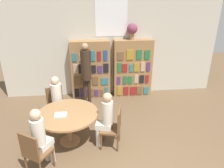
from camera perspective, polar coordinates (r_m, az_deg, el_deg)
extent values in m
cube|color=beige|center=(6.53, -0.22, 9.85)|extent=(6.40, 0.06, 3.00)
cube|color=white|center=(6.34, -0.20, 17.25)|extent=(0.90, 0.01, 1.10)
cube|color=olive|center=(6.51, -5.58, 3.80)|extent=(1.14, 0.32, 1.72)
cube|color=black|center=(6.62, -9.19, -2.30)|extent=(0.12, 0.02, 0.27)
cube|color=#4C2D6B|center=(6.61, -7.97, -2.17)|extent=(0.09, 0.02, 0.29)
cube|color=#4C2D6B|center=(6.62, -6.65, -2.36)|extent=(0.13, 0.02, 0.23)
cube|color=brown|center=(6.61, -5.35, -2.20)|extent=(0.11, 0.02, 0.26)
cube|color=#4C2D6B|center=(6.62, -4.06, -2.33)|extent=(0.12, 0.02, 0.21)
cube|color=brown|center=(6.63, -2.72, -2.25)|extent=(0.09, 0.02, 0.21)
cube|color=#2D707A|center=(6.62, -1.41, -1.94)|extent=(0.09, 0.02, 0.28)
cube|color=brown|center=(6.46, -8.99, 0.78)|extent=(0.18, 0.02, 0.29)
cube|color=black|center=(6.45, -6.58, 0.86)|extent=(0.22, 0.02, 0.28)
cube|color=brown|center=(6.45, -4.39, 0.89)|extent=(0.17, 0.02, 0.27)
cube|color=#2D707A|center=(6.48, -1.94, 0.75)|extent=(0.21, 0.02, 0.21)
cube|color=tan|center=(6.33, -9.47, 3.84)|extent=(0.13, 0.02, 0.27)
cube|color=black|center=(6.32, -7.95, 3.93)|extent=(0.15, 0.02, 0.28)
cube|color=olive|center=(6.32, -6.44, 3.98)|extent=(0.14, 0.02, 0.28)
cube|color=black|center=(6.32, -4.79, 3.87)|extent=(0.12, 0.02, 0.24)
cube|color=#4C2D6B|center=(6.33, -3.20, 3.86)|extent=(0.14, 0.02, 0.22)
cube|color=black|center=(6.33, -1.59, 4.16)|extent=(0.15, 0.02, 0.28)
cube|color=#2D707A|center=(6.22, -9.82, 6.89)|extent=(0.12, 0.02, 0.23)
cube|color=tan|center=(6.21, -8.05, 6.95)|extent=(0.11, 0.02, 0.23)
cube|color=#236638|center=(6.20, -6.46, 7.26)|extent=(0.15, 0.02, 0.28)
cube|color=#2D707A|center=(6.20, -4.99, 7.37)|extent=(0.12, 0.02, 0.29)
cube|color=maroon|center=(6.21, -3.39, 7.32)|extent=(0.11, 0.02, 0.27)
cube|color=navy|center=(6.21, -1.73, 7.48)|extent=(0.11, 0.02, 0.29)
cube|color=olive|center=(6.62, 5.39, 4.18)|extent=(1.14, 0.32, 1.72)
cube|color=olive|center=(6.66, 1.92, -1.76)|extent=(0.12, 0.02, 0.29)
cube|color=maroon|center=(6.69, 3.66, -1.78)|extent=(0.15, 0.02, 0.26)
cube|color=maroon|center=(6.73, 5.51, -1.73)|extent=(0.18, 0.02, 0.25)
cube|color=brown|center=(6.77, 7.15, -1.63)|extent=(0.18, 0.02, 0.26)
cube|color=#2D707A|center=(6.82, 8.88, -1.65)|extent=(0.14, 0.02, 0.23)
cube|color=#4C2D6B|center=(6.51, 1.77, 0.97)|extent=(0.10, 0.02, 0.23)
cube|color=#236638|center=(6.53, 3.40, 1.10)|extent=(0.11, 0.02, 0.25)
cube|color=#236638|center=(6.56, 4.76, 1.10)|extent=(0.13, 0.02, 0.23)
cube|color=tan|center=(6.59, 6.35, 1.31)|extent=(0.11, 0.02, 0.27)
cube|color=black|center=(6.63, 7.78, 1.27)|extent=(0.13, 0.02, 0.25)
cube|color=maroon|center=(6.67, 9.15, 1.32)|extent=(0.10, 0.02, 0.25)
cube|color=#236638|center=(6.37, 1.96, 4.32)|extent=(0.12, 0.02, 0.28)
cube|color=maroon|center=(6.40, 3.34, 4.21)|extent=(0.15, 0.02, 0.25)
cube|color=#2D707A|center=(6.43, 5.02, 4.16)|extent=(0.11, 0.02, 0.23)
cube|color=olive|center=(6.46, 6.44, 4.35)|extent=(0.15, 0.02, 0.26)
cube|color=tan|center=(6.49, 8.04, 4.47)|extent=(0.12, 0.02, 0.28)
cube|color=#4C2D6B|center=(6.54, 9.48, 4.48)|extent=(0.10, 0.02, 0.28)
cube|color=brown|center=(6.26, 2.26, 7.34)|extent=(0.19, 0.02, 0.23)
cube|color=olive|center=(6.30, 4.73, 7.62)|extent=(0.21, 0.02, 0.29)
cube|color=#236638|center=(6.35, 7.08, 7.61)|extent=(0.16, 0.02, 0.28)
cube|color=#236638|center=(6.41, 9.22, 7.58)|extent=(0.16, 0.02, 0.26)
cylinder|color=#997047|center=(6.36, 5.23, 12.29)|extent=(0.13, 0.13, 0.19)
sphere|color=brown|center=(6.32, 5.30, 14.19)|extent=(0.30, 0.30, 0.30)
cylinder|color=olive|center=(5.01, -10.88, -14.37)|extent=(0.44, 0.44, 0.03)
cylinder|color=olive|center=(4.81, -11.19, -11.17)|extent=(0.12, 0.12, 0.65)
cylinder|color=olive|center=(4.62, -11.53, -7.66)|extent=(1.26, 1.26, 0.04)
cube|color=brown|center=(4.26, -18.63, -16.44)|extent=(0.55, 0.55, 0.04)
cube|color=brown|center=(4.01, -20.89, -15.09)|extent=(0.36, 0.24, 0.45)
cylinder|color=brown|center=(4.58, -18.37, -16.62)|extent=(0.04, 0.04, 0.39)
cylinder|color=brown|center=(4.39, -14.97, -18.18)|extent=(0.04, 0.04, 0.39)
cylinder|color=brown|center=(4.41, -21.52, -18.95)|extent=(0.04, 0.04, 0.39)
cube|color=brown|center=(5.52, -14.09, -5.87)|extent=(0.52, 0.52, 0.04)
cube|color=brown|center=(5.56, -14.83, -2.84)|extent=(0.38, 0.19, 0.45)
cylinder|color=brown|center=(5.52, -11.69, -8.22)|extent=(0.04, 0.04, 0.39)
cylinder|color=brown|center=(5.45, -15.13, -9.00)|extent=(0.04, 0.04, 0.39)
cylinder|color=brown|center=(5.80, -12.70, -6.61)|extent=(0.04, 0.04, 0.39)
cylinder|color=brown|center=(5.74, -15.97, -7.33)|extent=(0.04, 0.04, 0.39)
cube|color=brown|center=(4.59, -0.40, -11.69)|extent=(0.48, 0.48, 0.04)
cube|color=brown|center=(4.43, 1.92, -9.29)|extent=(0.13, 0.40, 0.45)
cylinder|color=brown|center=(4.61, -2.88, -14.91)|extent=(0.04, 0.04, 0.39)
cylinder|color=brown|center=(4.87, -2.13, -12.44)|extent=(0.04, 0.04, 0.39)
cylinder|color=brown|center=(4.57, 1.48, -15.28)|extent=(0.04, 0.04, 0.39)
cylinder|color=brown|center=(4.83, 1.94, -12.76)|extent=(0.04, 0.04, 0.39)
cube|color=beige|center=(5.36, -13.78, -5.79)|extent=(0.35, 0.39, 0.12)
cylinder|color=beige|center=(5.29, -14.34, -2.47)|extent=(0.24, 0.24, 0.50)
sphere|color=#DBB293|center=(5.15, -14.72, 0.94)|extent=(0.18, 0.18, 0.18)
cylinder|color=beige|center=(5.42, -12.49, -8.70)|extent=(0.10, 0.10, 0.43)
cylinder|color=beige|center=(5.39, -13.87, -9.01)|extent=(0.10, 0.10, 0.43)
cube|color=beige|center=(4.56, -2.18, -10.73)|extent=(0.36, 0.29, 0.12)
cylinder|color=beige|center=(4.38, -1.20, -7.47)|extent=(0.22, 0.22, 0.50)
sphere|color=tan|center=(4.21, -1.24, -3.50)|extent=(0.18, 0.18, 0.18)
cylinder|color=beige|center=(4.69, -3.65, -13.80)|extent=(0.10, 0.10, 0.43)
cylinder|color=beige|center=(4.79, -3.35, -12.91)|extent=(0.10, 0.10, 0.43)
cube|color=beige|center=(4.28, -17.46, -14.62)|extent=(0.37, 0.40, 0.12)
cylinder|color=beige|center=(4.06, -18.77, -11.74)|extent=(0.24, 0.24, 0.50)
sphere|color=tan|center=(3.87, -19.44, -7.54)|extent=(0.19, 0.19, 0.19)
cylinder|color=beige|center=(4.55, -16.68, -16.35)|extent=(0.10, 0.10, 0.43)
cylinder|color=beige|center=(4.48, -15.38, -16.92)|extent=(0.10, 0.10, 0.43)
cylinder|color=#332319|center=(6.22, -7.09, -2.03)|extent=(0.10, 0.10, 0.76)
cylinder|color=#332319|center=(6.22, -5.97, -1.99)|extent=(0.10, 0.10, 0.76)
cylinder|color=#332319|center=(5.92, -6.89, 4.92)|extent=(0.27, 0.27, 0.83)
sphere|color=#A37A5B|center=(5.78, -7.13, 9.68)|extent=(0.19, 0.19, 0.19)
cylinder|color=#332319|center=(6.10, -6.20, 7.55)|extent=(0.07, 0.30, 0.07)
cube|color=silver|center=(4.55, -13.29, -7.82)|extent=(0.24, 0.18, 0.03)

